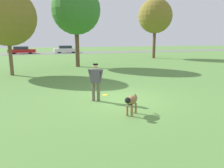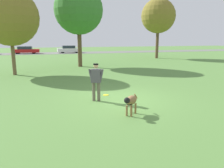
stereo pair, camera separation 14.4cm
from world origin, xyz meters
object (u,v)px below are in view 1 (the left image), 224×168
parked_car_white (66,49)px  dog (131,101)px  frisbee (105,95)px  parked_car_red (22,50)px  tree_far_right (155,16)px  tree_near_left (7,17)px  person (96,79)px  tree_mid_center (76,10)px

parked_car_white → dog: bearing=-94.3°
frisbee → parked_car_red: size_ratio=0.06×
frisbee → tree_far_right: bearing=55.1°
frisbee → tree_near_left: size_ratio=0.05×
person → tree_far_right: tree_far_right is taller
tree_far_right → person: bearing=-125.1°
frisbee → parked_car_white: size_ratio=0.06×
parked_car_red → tree_near_left: bearing=-85.3°
tree_mid_center → tree_far_right: tree_far_right is taller
tree_mid_center → parked_car_white: tree_mid_center is taller
person → tree_mid_center: 12.50m
tree_near_left → parked_car_white: (6.57, 24.19, -3.37)m
parked_car_red → parked_car_white: bearing=3.3°
dog → tree_near_left: tree_near_left is taller
tree_mid_center → person: bearing=-95.8°
dog → tree_far_right: (11.70, 19.73, 4.94)m
dog → parked_car_red: parked_car_red is taller
frisbee → person: bearing=-129.3°
tree_mid_center → dog: bearing=-91.9°
frisbee → parked_car_red: parked_car_red is taller
tree_mid_center → tree_far_right: (11.23, 5.94, 0.36)m
dog → tree_mid_center: 14.54m
parked_car_white → tree_near_left: bearing=-106.6°
person → dog: size_ratio=1.99×
dog → tree_mid_center: bearing=-136.9°
tree_far_right → parked_car_red: size_ratio=1.70×
parked_car_red → tree_far_right: bearing=-37.8°
tree_far_right → parked_car_red: tree_far_right is taller
parked_car_red → parked_car_white: (7.50, 0.10, 0.03)m
tree_far_right → tree_mid_center: bearing=-152.1°
tree_near_left → parked_car_white: tree_near_left is taller
person → frisbee: (0.63, 0.77, -0.91)m
frisbee → tree_far_right: tree_far_right is taller
tree_far_right → parked_car_white: size_ratio=1.75×
tree_near_left → parked_car_white: size_ratio=1.37×
tree_mid_center → tree_far_right: size_ratio=0.95×
frisbee → dog: bearing=-88.1°
dog → tree_far_right: size_ratio=0.10×
frisbee → tree_mid_center: 12.09m
person → parked_car_red: bearing=124.4°
frisbee → tree_far_right: size_ratio=0.04×
parked_car_red → frisbee: bearing=-77.4°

